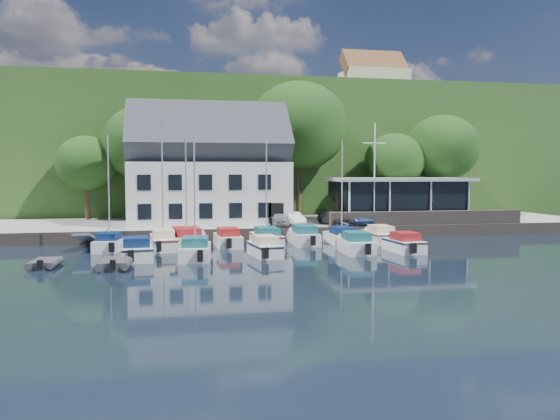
# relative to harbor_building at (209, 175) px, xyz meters

# --- Properties ---
(ground) EXTENTS (180.00, 180.00, 0.00)m
(ground) POSITION_rel_harbor_building_xyz_m (7.00, -16.50, -5.35)
(ground) COLOR black
(ground) RESTS_ON ground
(quay) EXTENTS (60.00, 13.00, 1.00)m
(quay) POSITION_rel_harbor_building_xyz_m (7.00, 1.00, -4.85)
(quay) COLOR gray
(quay) RESTS_ON ground
(quay_face) EXTENTS (60.00, 0.30, 1.00)m
(quay_face) POSITION_rel_harbor_building_xyz_m (7.00, -5.50, -4.85)
(quay_face) COLOR #5D524B
(quay_face) RESTS_ON ground
(hillside) EXTENTS (160.00, 75.00, 16.00)m
(hillside) POSITION_rel_harbor_building_xyz_m (7.00, 45.50, 2.65)
(hillside) COLOR #2B4E1D
(hillside) RESTS_ON ground
(field_patch) EXTENTS (50.00, 30.00, 0.30)m
(field_patch) POSITION_rel_harbor_building_xyz_m (15.00, 53.50, 10.80)
(field_patch) COLOR #5B6633
(field_patch) RESTS_ON hillside
(farmhouse) EXTENTS (10.40, 7.00, 8.20)m
(farmhouse) POSITION_rel_harbor_building_xyz_m (29.00, 35.50, 14.75)
(farmhouse) COLOR beige
(farmhouse) RESTS_ON hillside
(harbor_building) EXTENTS (14.40, 8.20, 8.70)m
(harbor_building) POSITION_rel_harbor_building_xyz_m (0.00, 0.00, 0.00)
(harbor_building) COLOR silver
(harbor_building) RESTS_ON quay
(club_pavilion) EXTENTS (13.20, 7.20, 4.10)m
(club_pavilion) POSITION_rel_harbor_building_xyz_m (18.00, -0.50, -2.30)
(club_pavilion) COLOR black
(club_pavilion) RESTS_ON quay
(seawall) EXTENTS (18.00, 0.50, 1.20)m
(seawall) POSITION_rel_harbor_building_xyz_m (19.00, -5.10, -3.75)
(seawall) COLOR #5D524B
(seawall) RESTS_ON quay
(gangway) EXTENTS (1.20, 6.00, 1.40)m
(gangway) POSITION_rel_harbor_building_xyz_m (-9.50, -7.50, -5.35)
(gangway) COLOR silver
(gangway) RESTS_ON ground
(car_silver) EXTENTS (1.53, 3.56, 1.20)m
(car_silver) POSITION_rel_harbor_building_xyz_m (5.74, -3.80, -3.75)
(car_silver) COLOR #ACADB1
(car_silver) RESTS_ON quay
(car_white) EXTENTS (1.69, 3.68, 1.17)m
(car_white) POSITION_rel_harbor_building_xyz_m (7.09, -3.61, -3.77)
(car_white) COLOR silver
(car_white) RESTS_ON quay
(car_dgrey) EXTENTS (2.63, 4.61, 1.26)m
(car_dgrey) POSITION_rel_harbor_building_xyz_m (10.81, -3.72, -3.72)
(car_dgrey) COLOR #29282D
(car_dgrey) RESTS_ON quay
(car_blue) EXTENTS (2.13, 3.84, 1.24)m
(car_blue) POSITION_rel_harbor_building_xyz_m (12.71, -3.79, -3.73)
(car_blue) COLOR navy
(car_blue) RESTS_ON quay
(flagpole) EXTENTS (2.17, 0.20, 9.04)m
(flagpole) POSITION_rel_harbor_building_xyz_m (14.53, -3.59, 0.17)
(flagpole) COLOR silver
(flagpole) RESTS_ON quay
(tree_0) EXTENTS (6.00, 6.00, 8.20)m
(tree_0) POSITION_rel_harbor_building_xyz_m (-11.48, 6.14, -0.25)
(tree_0) COLOR #193710
(tree_0) RESTS_ON quay
(tree_1) EXTENTS (8.20, 8.20, 11.21)m
(tree_1) POSITION_rel_harbor_building_xyz_m (-6.04, 6.14, 1.26)
(tree_1) COLOR #193710
(tree_1) RESTS_ON quay
(tree_2) EXTENTS (8.53, 8.53, 11.66)m
(tree_2) POSITION_rel_harbor_building_xyz_m (3.71, 4.99, 1.48)
(tree_2) COLOR #193710
(tree_2) RESTS_ON quay
(tree_3) EXTENTS (10.33, 10.33, 14.12)m
(tree_3) POSITION_rel_harbor_building_xyz_m (9.82, 6.24, 2.71)
(tree_3) COLOR #193710
(tree_3) RESTS_ON quay
(tree_4) EXTENTS (6.42, 6.42, 8.78)m
(tree_4) POSITION_rel_harbor_building_xyz_m (20.00, 4.90, 0.04)
(tree_4) COLOR #193710
(tree_4) RESTS_ON quay
(tree_5) EXTENTS (7.92, 7.92, 10.83)m
(tree_5) POSITION_rel_harbor_building_xyz_m (25.57, 5.09, 1.06)
(tree_5) COLOR #193710
(tree_5) RESTS_ON quay
(boat_r1_0) EXTENTS (2.64, 5.32, 8.26)m
(boat_r1_0) POSITION_rel_harbor_building_xyz_m (-7.69, -9.40, -1.22)
(boat_r1_0) COLOR silver
(boat_r1_0) RESTS_ON ground
(boat_r1_1) EXTENTS (2.53, 6.99, 9.14)m
(boat_r1_1) POSITION_rel_harbor_building_xyz_m (-3.92, -9.24, -0.78)
(boat_r1_1) COLOR silver
(boat_r1_1) RESTS_ON ground
(boat_r1_2) EXTENTS (3.34, 7.15, 9.42)m
(boat_r1_2) POSITION_rel_harbor_building_xyz_m (-2.22, -8.85, -0.64)
(boat_r1_2) COLOR silver
(boat_r1_2) RESTS_ON ground
(boat_r1_3) EXTENTS (2.22, 5.60, 1.48)m
(boat_r1_3) POSITION_rel_harbor_building_xyz_m (0.86, -9.00, -4.61)
(boat_r1_3) COLOR silver
(boat_r1_3) RESTS_ON ground
(boat_r1_4) EXTENTS (2.51, 6.06, 8.81)m
(boat_r1_4) POSITION_rel_harbor_building_xyz_m (3.85, -8.81, -0.95)
(boat_r1_4) COLOR silver
(boat_r1_4) RESTS_ON ground
(boat_r1_5) EXTENTS (2.36, 6.32, 1.52)m
(boat_r1_5) POSITION_rel_harbor_building_xyz_m (6.89, -8.52, -4.59)
(boat_r1_5) COLOR silver
(boat_r1_5) RESTS_ON ground
(boat_r1_6) EXTENTS (2.17, 6.08, 8.59)m
(boat_r1_6) POSITION_rel_harbor_building_xyz_m (9.70, -9.34, -1.06)
(boat_r1_6) COLOR silver
(boat_r1_6) RESTS_ON ground
(boat_r1_7) EXTENTS (2.02, 5.86, 1.40)m
(boat_r1_7) POSITION_rel_harbor_building_xyz_m (13.10, -8.69, -4.65)
(boat_r1_7) COLOR silver
(boat_r1_7) RESTS_ON ground
(boat_r2_0) EXTENTS (2.60, 5.26, 1.50)m
(boat_r2_0) POSITION_rel_harbor_building_xyz_m (-5.52, -14.04, -4.60)
(boat_r2_0) COLOR silver
(boat_r2_0) RESTS_ON ground
(boat_r2_1) EXTENTS (2.64, 5.98, 9.02)m
(boat_r2_1) POSITION_rel_harbor_building_xyz_m (-1.79, -14.45, -0.84)
(boat_r2_1) COLOR silver
(boat_r2_1) RESTS_ON ground
(boat_r2_2) EXTENTS (2.38, 5.27, 1.44)m
(boat_r2_2) POSITION_rel_harbor_building_xyz_m (2.83, -14.17, -4.63)
(boat_r2_2) COLOR silver
(boat_r2_2) RESTS_ON ground
(boat_r2_3) EXTENTS (2.31, 5.86, 1.52)m
(boat_r2_3) POSITION_rel_harbor_building_xyz_m (9.35, -13.74, -4.59)
(boat_r2_3) COLOR silver
(boat_r2_3) RESTS_ON ground
(boat_r2_4) EXTENTS (2.34, 5.22, 1.42)m
(boat_r2_4) POSITION_rel_harbor_building_xyz_m (12.88, -13.91, -4.64)
(boat_r2_4) COLOR silver
(boat_r2_4) RESTS_ON ground
(dinghy_0) EXTENTS (1.76, 2.82, 0.64)m
(dinghy_0) POSITION_rel_harbor_building_xyz_m (-10.70, -15.82, -5.03)
(dinghy_0) COLOR #343338
(dinghy_0) RESTS_ON ground
(dinghy_1) EXTENTS (1.99, 3.24, 0.75)m
(dinghy_1) POSITION_rel_harbor_building_xyz_m (-6.55, -16.97, -4.98)
(dinghy_1) COLOR #343338
(dinghy_1) RESTS_ON ground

